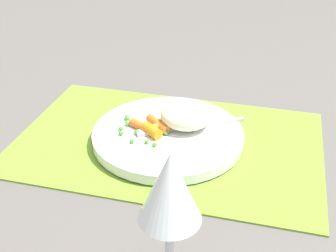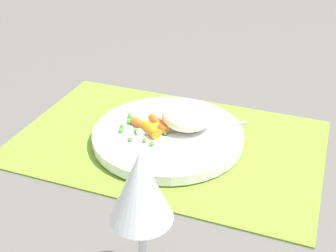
# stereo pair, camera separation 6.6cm
# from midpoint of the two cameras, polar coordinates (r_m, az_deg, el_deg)

# --- Properties ---
(ground_plane) EXTENTS (2.40, 2.40, 0.00)m
(ground_plane) POSITION_cam_midpoint_polar(r_m,az_deg,el_deg) (0.76, 2.46, -2.22)
(ground_plane) COLOR #565451
(placemat) EXTENTS (0.51, 0.33, 0.01)m
(placemat) POSITION_cam_midpoint_polar(r_m,az_deg,el_deg) (0.76, 2.47, -2.03)
(placemat) COLOR olive
(placemat) RESTS_ON ground_plane
(plate) EXTENTS (0.26, 0.26, 0.02)m
(plate) POSITION_cam_midpoint_polar(r_m,az_deg,el_deg) (0.76, 2.49, -1.28)
(plate) COLOR white
(plate) RESTS_ON placemat
(rice_mound) EXTENTS (0.09, 0.08, 0.04)m
(rice_mound) POSITION_cam_midpoint_polar(r_m,az_deg,el_deg) (0.76, 4.96, 1.23)
(rice_mound) COLOR beige
(rice_mound) RESTS_ON plate
(carrot_portion) EXTENTS (0.07, 0.07, 0.02)m
(carrot_portion) POSITION_cam_midpoint_polar(r_m,az_deg,el_deg) (0.75, 0.54, -0.06)
(carrot_portion) COLOR orange
(carrot_portion) RESTS_ON plate
(pea_scatter) EXTENTS (0.08, 0.08, 0.01)m
(pea_scatter) POSITION_cam_midpoint_polar(r_m,az_deg,el_deg) (0.75, -1.11, -0.29)
(pea_scatter) COLOR #469231
(pea_scatter) RESTS_ON plate
(fork) EXTENTS (0.17, 0.10, 0.01)m
(fork) POSITION_cam_midpoint_polar(r_m,az_deg,el_deg) (0.75, 4.08, -0.39)
(fork) COLOR #B8B8B8
(fork) RESTS_ON plate
(wine_glass) EXTENTS (0.07, 0.07, 0.17)m
(wine_glass) POSITION_cam_midpoint_polar(r_m,az_deg,el_deg) (0.45, 0.64, -8.55)
(wine_glass) COLOR silver
(wine_glass) RESTS_ON ground_plane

